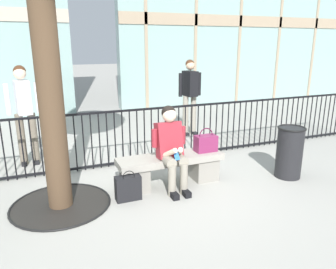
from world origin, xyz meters
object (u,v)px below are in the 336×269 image
(handbag_on_bench, at_px, (206,143))
(trash_can, at_px, (289,152))
(shopping_bag, at_px, (128,188))
(bystander_further_back, at_px, (190,91))
(stone_bench, at_px, (171,167))
(seated_person_with_phone, at_px, (171,146))
(bystander_at_railing, at_px, (24,108))

(handbag_on_bench, height_order, trash_can, handbag_on_bench)
(shopping_bag, relative_size, bystander_further_back, 0.26)
(bystander_further_back, relative_size, trash_can, 2.10)
(stone_bench, xyz_separation_m, trash_can, (1.84, -0.44, 0.15))
(seated_person_with_phone, relative_size, trash_can, 1.49)
(stone_bench, relative_size, shopping_bag, 3.62)
(shopping_bag, distance_m, bystander_further_back, 3.57)
(bystander_at_railing, bearing_deg, trash_can, -29.84)
(bystander_at_railing, bearing_deg, stone_bench, -41.44)
(shopping_bag, relative_size, trash_can, 0.54)
(seated_person_with_phone, xyz_separation_m, trash_can, (1.88, -0.31, -0.23))
(stone_bench, bearing_deg, bystander_further_back, 58.65)
(handbag_on_bench, xyz_separation_m, trash_can, (1.26, -0.43, -0.16))
(handbag_on_bench, height_order, shopping_bag, handbag_on_bench)
(shopping_bag, distance_m, trash_can, 2.59)
(seated_person_with_phone, xyz_separation_m, bystander_further_back, (1.52, 2.55, 0.35))
(stone_bench, height_order, trash_can, trash_can)
(stone_bench, height_order, bystander_further_back, bystander_further_back)
(stone_bench, distance_m, shopping_bag, 0.78)
(seated_person_with_phone, height_order, shopping_bag, seated_person_with_phone)
(seated_person_with_phone, distance_m, handbag_on_bench, 0.64)
(seated_person_with_phone, bearing_deg, bystander_further_back, 59.21)
(stone_bench, height_order, seated_person_with_phone, seated_person_with_phone)
(trash_can, bearing_deg, seated_person_with_phone, 170.50)
(trash_can, bearing_deg, shopping_bag, 175.98)
(handbag_on_bench, bearing_deg, shopping_bag, -169.06)
(stone_bench, xyz_separation_m, shopping_bag, (-0.73, -0.26, -0.10))
(seated_person_with_phone, relative_size, handbag_on_bench, 3.27)
(bystander_at_railing, bearing_deg, seated_person_with_phone, -44.12)
(shopping_bag, distance_m, bystander_at_railing, 2.50)
(handbag_on_bench, bearing_deg, stone_bench, 179.01)
(stone_bench, relative_size, bystander_at_railing, 0.94)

